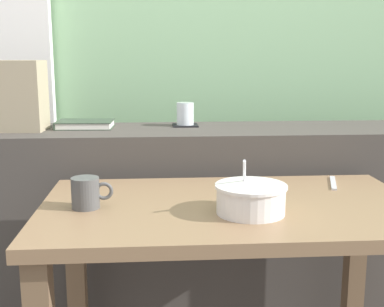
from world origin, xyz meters
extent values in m
cube|color=#423D38|center=(0.00, 0.55, 0.41)|extent=(2.80, 0.39, 0.82)
cube|color=brown|center=(-0.38, 0.24, 0.33)|extent=(0.06, 0.06, 0.65)
cube|color=brown|center=(0.58, 0.24, 0.33)|extent=(0.06, 0.06, 0.65)
cube|color=#846647|center=(0.10, -0.02, 0.67)|extent=(1.06, 0.62, 0.03)
cube|color=black|center=(0.01, 0.62, 0.82)|extent=(0.10, 0.10, 0.00)
cylinder|color=white|center=(0.01, 0.62, 0.87)|extent=(0.07, 0.07, 0.09)
cylinder|color=orange|center=(0.01, 0.62, 0.86)|extent=(0.06, 0.06, 0.06)
cube|color=#334233|center=(-0.38, 0.60, 0.82)|extent=(0.22, 0.16, 0.00)
cube|color=silver|center=(-0.38, 0.60, 0.83)|extent=(0.21, 0.15, 0.02)
cube|color=#334233|center=(-0.38, 0.60, 0.85)|extent=(0.22, 0.16, 0.00)
cube|color=#334233|center=(-0.49, 0.60, 0.83)|extent=(0.01, 0.15, 0.03)
cube|color=tan|center=(-0.68, 0.55, 0.95)|extent=(0.33, 0.16, 0.26)
cylinder|color=silver|center=(0.14, -0.11, 0.73)|extent=(0.18, 0.18, 0.08)
cylinder|color=silver|center=(0.14, -0.11, 0.76)|extent=(0.19, 0.19, 0.01)
cylinder|color=brown|center=(0.14, -0.11, 0.72)|extent=(0.16, 0.16, 0.06)
cylinder|color=silver|center=(0.12, -0.08, 0.78)|extent=(0.03, 0.13, 0.12)
ellipsoid|color=silver|center=(0.12, -0.06, 0.74)|extent=(0.03, 0.05, 0.01)
cube|color=silver|center=(0.46, 0.18, 0.69)|extent=(0.07, 0.17, 0.01)
cylinder|color=#4C4C4C|center=(-0.30, -0.03, 0.73)|extent=(0.08, 0.08, 0.08)
torus|color=#4C4C4C|center=(-0.25, -0.03, 0.74)|extent=(0.05, 0.01, 0.05)
camera|label=1|loc=(-0.11, -1.36, 1.10)|focal=46.91mm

